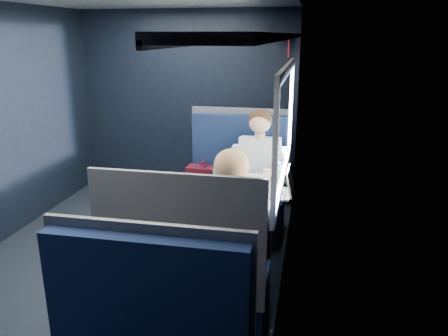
% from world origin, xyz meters
% --- Properties ---
extents(ground, '(2.80, 4.20, 0.01)m').
position_xyz_m(ground, '(0.00, 0.00, -0.01)').
color(ground, black).
extents(room_shell, '(3.00, 4.40, 2.40)m').
position_xyz_m(room_shell, '(0.02, 0.00, 1.48)').
color(room_shell, black).
rests_on(room_shell, ground).
extents(table, '(0.62, 1.00, 0.74)m').
position_xyz_m(table, '(1.03, 0.00, 0.66)').
color(table, '#54565E').
rests_on(table, ground).
extents(seat_bay_near, '(1.04, 0.62, 1.26)m').
position_xyz_m(seat_bay_near, '(0.83, 0.87, 0.42)').
color(seat_bay_near, '#0D1A3D').
rests_on(seat_bay_near, ground).
extents(seat_bay_far, '(1.04, 0.62, 1.26)m').
position_xyz_m(seat_bay_far, '(0.85, -0.87, 0.41)').
color(seat_bay_far, '#0D1A3D').
rests_on(seat_bay_far, ground).
extents(seat_row_front, '(1.04, 0.51, 1.16)m').
position_xyz_m(seat_row_front, '(0.85, 1.80, 0.41)').
color(seat_row_front, '#0D1A3D').
rests_on(seat_row_front, ground).
extents(man, '(0.53, 0.56, 1.32)m').
position_xyz_m(man, '(1.10, 0.70, 0.72)').
color(man, black).
rests_on(man, ground).
extents(woman, '(0.53, 0.56, 1.32)m').
position_xyz_m(woman, '(1.10, -0.71, 0.73)').
color(woman, black).
rests_on(woman, ground).
extents(papers, '(0.63, 0.87, 0.01)m').
position_xyz_m(papers, '(1.06, 0.12, 0.74)').
color(papers, white).
rests_on(papers, table).
extents(laptop, '(0.23, 0.31, 0.23)m').
position_xyz_m(laptop, '(1.38, 0.04, 0.80)').
color(laptop, silver).
rests_on(laptop, table).
extents(bottle_small, '(0.06, 0.06, 0.20)m').
position_xyz_m(bottle_small, '(1.33, 0.30, 0.83)').
color(bottle_small, silver).
rests_on(bottle_small, table).
extents(cup, '(0.07, 0.07, 0.09)m').
position_xyz_m(cup, '(1.21, 0.42, 0.78)').
color(cup, white).
rests_on(cup, table).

